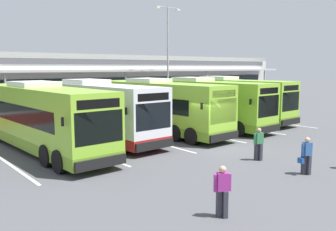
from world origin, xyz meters
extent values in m
plane|color=#4C4C51|center=(0.00, 0.00, 0.00)|extent=(200.00, 200.00, 0.00)
cube|color=silver|center=(0.00, 27.00, 2.75)|extent=(70.00, 10.00, 5.50)
cube|color=#19232D|center=(0.00, 21.98, 2.30)|extent=(66.00, 0.08, 2.20)
cube|color=#4C4C51|center=(0.00, 21.97, 5.15)|extent=(68.00, 0.08, 0.60)
cube|color=beige|center=(0.00, 20.50, 4.20)|extent=(67.00, 3.00, 0.24)
cube|color=gray|center=(0.00, 27.00, 5.75)|extent=(70.00, 10.00, 0.50)
cylinder|color=#999999|center=(-6.20, 19.30, 2.10)|extent=(0.20, 0.20, 4.20)
cylinder|color=#999999|center=(6.20, 19.30, 2.10)|extent=(0.20, 0.20, 4.20)
cylinder|color=#999999|center=(18.60, 19.30, 2.10)|extent=(0.20, 0.20, 4.20)
cylinder|color=#999999|center=(31.00, 19.30, 2.10)|extent=(0.20, 0.20, 4.20)
cube|color=maroon|center=(0.00, 14.50, 0.50)|extent=(60.00, 0.36, 1.00)
cube|color=#B2B2B2|center=(0.00, 14.50, 1.05)|extent=(60.00, 0.40, 0.10)
cube|color=#8CC633|center=(-8.19, 5.22, 1.91)|extent=(2.96, 12.08, 3.19)
cube|color=olive|center=(-8.19, 5.22, 0.59)|extent=(2.98, 12.10, 0.56)
cube|color=black|center=(-8.21, 5.62, 2.15)|extent=(2.91, 9.68, 0.96)
cube|color=black|center=(-7.99, -0.72, 2.05)|extent=(2.31, 0.18, 1.40)
cube|color=black|center=(-7.99, -0.73, 3.05)|extent=(2.05, 0.15, 0.40)
cube|color=silver|center=(-8.23, 6.22, 3.64)|extent=(2.15, 2.87, 0.28)
cube|color=black|center=(-7.99, -0.83, 0.55)|extent=(2.45, 0.24, 0.44)
cube|color=black|center=(-6.55, -0.32, 2.40)|extent=(0.08, 0.12, 0.36)
cube|color=black|center=(-9.46, -0.42, 2.40)|extent=(0.08, 0.12, 0.36)
cylinder|color=black|center=(-7.16, 9.86, 0.52)|extent=(0.36, 1.05, 1.04)
cylinder|color=black|center=(-6.89, 2.07, 0.52)|extent=(0.36, 1.05, 1.04)
cylinder|color=black|center=(-9.28, 1.98, 0.52)|extent=(0.36, 1.05, 1.04)
cylinder|color=black|center=(-6.84, 0.67, 0.52)|extent=(0.36, 1.05, 1.04)
cylinder|color=black|center=(-9.23, 0.59, 0.52)|extent=(0.36, 1.05, 1.04)
cube|color=silver|center=(-4.30, 6.61, 1.91)|extent=(2.96, 12.08, 3.19)
cube|color=#AD1E1E|center=(-4.30, 6.61, 0.59)|extent=(2.98, 12.10, 0.56)
cube|color=black|center=(-4.31, 7.01, 2.15)|extent=(2.91, 9.68, 0.96)
cube|color=black|center=(-4.09, 0.66, 2.05)|extent=(2.31, 0.18, 1.40)
cube|color=black|center=(-4.09, 0.65, 3.05)|extent=(2.05, 0.15, 0.40)
cube|color=silver|center=(-4.33, 7.61, 3.64)|extent=(2.15, 2.87, 0.28)
cube|color=black|center=(-4.09, 0.55, 0.55)|extent=(2.45, 0.24, 0.44)
cube|color=black|center=(-2.65, 1.06, 2.40)|extent=(0.08, 0.12, 0.36)
cube|color=black|center=(-5.56, 0.96, 2.40)|extent=(0.08, 0.12, 0.36)
cylinder|color=black|center=(-3.26, 11.25, 0.52)|extent=(0.36, 1.05, 1.04)
cylinder|color=black|center=(-5.65, 11.17, 0.52)|extent=(0.36, 1.05, 1.04)
cylinder|color=black|center=(-3.00, 3.45, 0.52)|extent=(0.36, 1.05, 1.04)
cylinder|color=black|center=(-5.38, 3.37, 0.52)|extent=(0.36, 1.05, 1.04)
cylinder|color=black|center=(-2.95, 2.05, 0.52)|extent=(0.36, 1.05, 1.04)
cylinder|color=black|center=(-5.34, 1.97, 0.52)|extent=(0.36, 1.05, 1.04)
cube|color=#8CC633|center=(0.21, 5.86, 1.91)|extent=(2.96, 12.08, 3.19)
cube|color=olive|center=(0.21, 5.86, 0.59)|extent=(2.98, 12.10, 0.56)
cube|color=black|center=(0.20, 6.26, 2.15)|extent=(2.91, 9.68, 0.96)
cube|color=black|center=(0.42, -0.09, 2.05)|extent=(2.31, 0.18, 1.40)
cube|color=black|center=(0.42, -0.10, 3.05)|extent=(2.05, 0.15, 0.40)
cube|color=silver|center=(0.18, 6.86, 3.64)|extent=(2.15, 2.87, 0.28)
cube|color=black|center=(0.42, -0.20, 0.55)|extent=(2.45, 0.24, 0.44)
cube|color=black|center=(1.86, 0.31, 2.40)|extent=(0.08, 0.12, 0.36)
cube|color=black|center=(-1.05, 0.21, 2.40)|extent=(0.08, 0.12, 0.36)
cylinder|color=black|center=(1.25, 10.50, 0.52)|extent=(0.36, 1.05, 1.04)
cylinder|color=black|center=(-1.14, 10.42, 0.52)|extent=(0.36, 1.05, 1.04)
cylinder|color=black|center=(1.52, 2.70, 0.52)|extent=(0.36, 1.05, 1.04)
cylinder|color=black|center=(-0.87, 2.62, 0.52)|extent=(0.36, 1.05, 1.04)
cylinder|color=black|center=(1.56, 1.31, 0.52)|extent=(0.36, 1.05, 1.04)
cylinder|color=black|center=(-0.82, 1.22, 0.52)|extent=(0.36, 1.05, 1.04)
cube|color=#8CC633|center=(4.43, 5.78, 1.91)|extent=(2.96, 12.08, 3.19)
cube|color=olive|center=(4.43, 5.78, 0.59)|extent=(2.98, 12.10, 0.56)
cube|color=black|center=(4.41, 6.18, 2.15)|extent=(2.91, 9.68, 0.96)
cube|color=black|center=(4.63, -0.16, 2.05)|extent=(2.31, 0.18, 1.40)
cube|color=black|center=(4.63, -0.17, 3.05)|extent=(2.05, 0.15, 0.40)
cube|color=silver|center=(4.39, 6.78, 3.64)|extent=(2.15, 2.87, 0.28)
cube|color=black|center=(4.64, -0.27, 0.55)|extent=(2.45, 0.24, 0.44)
cube|color=black|center=(6.08, 0.24, 2.40)|extent=(0.08, 0.12, 0.36)
cube|color=black|center=(3.17, 0.14, 2.40)|extent=(0.08, 0.12, 0.36)
cylinder|color=black|center=(5.46, 10.42, 0.52)|extent=(0.36, 1.05, 1.04)
cylinder|color=black|center=(3.08, 10.34, 0.52)|extent=(0.36, 1.05, 1.04)
cylinder|color=black|center=(5.73, 2.63, 0.52)|extent=(0.36, 1.05, 1.04)
cylinder|color=black|center=(3.34, 2.54, 0.52)|extent=(0.36, 1.05, 1.04)
cylinder|color=black|center=(5.78, 1.23, 0.52)|extent=(0.36, 1.05, 1.04)
cylinder|color=black|center=(3.39, 1.15, 0.52)|extent=(0.36, 1.05, 1.04)
cube|color=#8CC633|center=(8.45, 6.70, 1.91)|extent=(2.96, 12.08, 3.19)
cube|color=olive|center=(8.45, 6.70, 0.59)|extent=(2.98, 12.10, 0.56)
cube|color=black|center=(8.43, 7.10, 2.15)|extent=(2.91, 9.68, 0.96)
cube|color=black|center=(8.65, 0.76, 2.05)|extent=(2.31, 0.18, 1.40)
cube|color=black|center=(8.65, 0.75, 3.05)|extent=(2.05, 0.15, 0.40)
cube|color=silver|center=(8.41, 7.70, 3.64)|extent=(2.15, 2.87, 0.28)
cube|color=black|center=(8.65, 0.65, 0.55)|extent=(2.45, 0.24, 0.44)
cube|color=black|center=(10.09, 1.16, 2.40)|extent=(0.08, 0.12, 0.36)
cube|color=black|center=(7.18, 1.06, 2.40)|extent=(0.08, 0.12, 0.36)
cylinder|color=black|center=(9.48, 11.34, 0.52)|extent=(0.36, 1.05, 1.04)
cylinder|color=black|center=(7.09, 11.26, 0.52)|extent=(0.36, 1.05, 1.04)
cylinder|color=black|center=(9.75, 3.55, 0.52)|extent=(0.36, 1.05, 1.04)
cylinder|color=black|center=(7.36, 3.46, 0.52)|extent=(0.36, 1.05, 1.04)
cylinder|color=black|center=(9.80, 2.15, 0.52)|extent=(0.36, 1.05, 1.04)
cylinder|color=black|center=(7.41, 2.07, 0.52)|extent=(0.36, 1.05, 1.04)
cube|color=silver|center=(-6.30, 6.00, 0.00)|extent=(0.14, 13.00, 0.01)
cube|color=silver|center=(-2.10, 6.00, 0.00)|extent=(0.14, 13.00, 0.01)
cube|color=silver|center=(2.10, 6.00, 0.00)|extent=(0.14, 13.00, 0.01)
cube|color=silver|center=(6.30, 6.00, 0.00)|extent=(0.14, 13.00, 0.01)
cube|color=silver|center=(10.50, 6.00, 0.00)|extent=(0.14, 13.00, 0.01)
cube|color=#33333D|center=(-1.19, -6.18, 0.42)|extent=(0.18, 0.21, 0.84)
cube|color=#33333D|center=(-1.07, -6.34, 0.42)|extent=(0.18, 0.21, 0.84)
cube|color=#2D5693|center=(-1.13, -6.26, 1.12)|extent=(0.39, 0.30, 0.56)
cube|color=#2D5693|center=(-1.34, -6.20, 1.09)|extent=(0.11, 0.12, 0.54)
cube|color=#2D5693|center=(-0.92, -6.32, 1.09)|extent=(0.11, 0.12, 0.54)
sphere|color=tan|center=(-1.13, -6.26, 1.51)|extent=(0.22, 0.22, 0.22)
cube|color=#194C9E|center=(-1.40, -6.16, 0.63)|extent=(0.19, 0.30, 0.22)
cylinder|color=#194C9E|center=(-1.40, -6.16, 0.81)|extent=(0.02, 0.02, 0.16)
cube|color=#33333D|center=(-0.82, -3.42, 0.42)|extent=(0.18, 0.21, 0.84)
cube|color=#33333D|center=(-0.70, -3.58, 0.42)|extent=(0.18, 0.21, 0.84)
cube|color=#387F4C|center=(-0.76, -3.50, 1.12)|extent=(0.39, 0.31, 0.56)
cube|color=#387F4C|center=(-0.97, -3.44, 1.09)|extent=(0.11, 0.12, 0.54)
cube|color=#387F4C|center=(-0.55, -3.56, 1.09)|extent=(0.11, 0.12, 0.54)
sphere|color=tan|center=(-0.76, -3.50, 1.51)|extent=(0.22, 0.22, 0.22)
cube|color=#33333D|center=(-7.30, -6.93, 0.42)|extent=(0.21, 0.23, 0.84)
cube|color=#33333D|center=(-7.22, -7.11, 0.42)|extent=(0.21, 0.23, 0.84)
cube|color=#A32D89|center=(-7.26, -7.02, 1.12)|extent=(0.40, 0.36, 0.56)
cube|color=#A32D89|center=(-7.45, -6.91, 1.09)|extent=(0.13, 0.13, 0.54)
cube|color=#A32D89|center=(-7.07, -7.13, 1.09)|extent=(0.13, 0.13, 0.54)
sphere|color=tan|center=(-7.26, -7.02, 1.51)|extent=(0.22, 0.22, 0.22)
cylinder|color=#9E9EA3|center=(9.91, 16.61, 5.50)|extent=(0.20, 0.20, 11.00)
cylinder|color=#9E9EA3|center=(9.91, 16.61, 10.85)|extent=(2.80, 0.10, 0.10)
cube|color=silver|center=(8.51, 16.61, 10.75)|extent=(0.44, 0.28, 0.20)
cube|color=silver|center=(11.31, 16.61, 10.75)|extent=(0.44, 0.28, 0.20)
camera|label=1|loc=(-15.27, -14.21, 4.57)|focal=38.84mm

